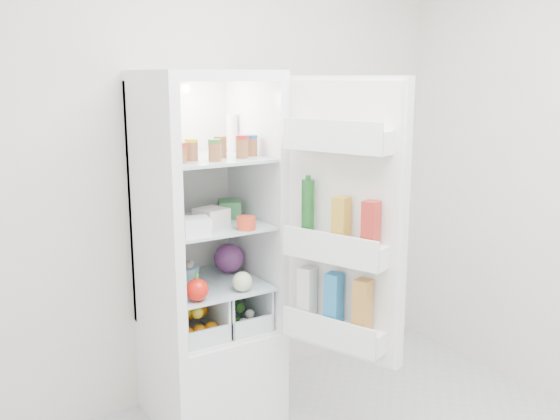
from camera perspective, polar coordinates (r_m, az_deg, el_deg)
room_walls at (r=2.18m, az=11.98°, el=7.11°), size 3.02×3.02×2.61m
refrigerator at (r=3.29m, az=-6.84°, el=-7.61°), size 0.60×0.60×1.80m
shelf_low at (r=3.21m, az=-6.39°, el=-6.68°), size 0.49×0.53×0.01m
shelf_mid at (r=3.13m, az=-6.52°, el=-1.29°), size 0.49×0.53×0.02m
shelf_top at (r=3.07m, az=-6.67°, el=4.72°), size 0.49×0.53×0.02m
crisper_left at (r=3.21m, az=-8.32°, el=-9.23°), size 0.23×0.46×0.22m
crisper_right at (r=3.31m, az=-4.41°, el=-8.46°), size 0.23×0.46×0.22m
condiment_jars at (r=2.96m, az=-5.75°, el=5.45°), size 0.46×0.16×0.08m
squeeze_bottle at (r=3.28m, az=-4.40°, el=7.05°), size 0.07×0.07×0.19m
tub_white at (r=2.89m, az=-7.69°, el=-1.46°), size 0.15×0.15×0.08m
tub_cream at (r=3.09m, az=-6.30°, el=-0.56°), size 0.17×0.17×0.08m
tin_red at (r=2.97m, az=-3.12°, el=-1.20°), size 0.11×0.11×0.06m
foil_tray at (r=3.12m, az=-7.71°, el=-0.82°), size 0.18×0.15×0.04m
tub_green at (r=3.23m, az=-4.65°, el=0.13°), size 0.16×0.18×0.09m
red_cabbage at (r=3.33m, az=-4.69°, el=-4.41°), size 0.16×0.16×0.16m
bell_pepper at (r=2.94m, az=-7.58°, el=-7.25°), size 0.11×0.11×0.11m
mushroom_bowl at (r=3.26m, az=-8.67°, el=-5.69°), size 0.19×0.19×0.07m
salad_bag at (r=3.05m, az=-3.47°, el=-6.56°), size 0.10×0.10×0.10m
citrus_pile at (r=3.20m, az=-8.16°, el=-9.77°), size 0.20×0.31×0.16m
veg_pile at (r=3.32m, az=-4.31°, el=-9.21°), size 0.16×0.30×0.10m
fridge_door at (r=2.86m, az=5.73°, el=-1.63°), size 0.35×0.58×1.30m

